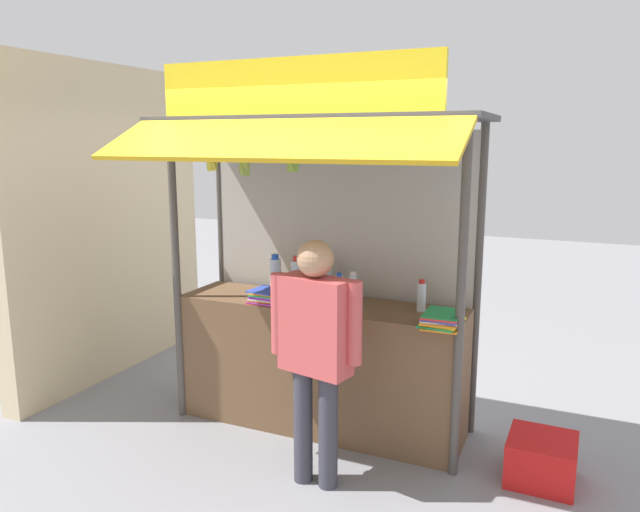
{
  "coord_description": "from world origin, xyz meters",
  "views": [
    {
      "loc": [
        1.72,
        -3.92,
        2.15
      ],
      "look_at": [
        0.0,
        0.0,
        1.33
      ],
      "focal_mm": 33.55,
      "sensor_mm": 36.0,
      "label": 1
    }
  ],
  "objects": [
    {
      "name": "stall_counter",
      "position": [
        0.0,
        0.0,
        0.49
      ],
      "size": [
        2.16,
        0.56,
        0.98
      ],
      "primitive_type": "cube",
      "color": "brown",
      "rests_on": "ground"
    },
    {
      "name": "banana_bunch_leftmost",
      "position": [
        -0.03,
        -0.38,
        2.01
      ],
      "size": [
        0.09,
        0.09,
        0.24
      ],
      "color": "#332D23"
    },
    {
      "name": "stall_structure",
      "position": [
        0.0,
        0.07,
        1.59
      ],
      "size": [
        2.36,
        1.37,
        2.67
      ],
      "color": "#4C4742",
      "rests_on": "ground"
    },
    {
      "name": "water_bottle_far_right",
      "position": [
        0.12,
        0.07,
        1.08
      ],
      "size": [
        0.06,
        0.06,
        0.22
      ],
      "color": "silver",
      "rests_on": "stall_counter"
    },
    {
      "name": "water_bottle_right",
      "position": [
        -0.42,
        0.1,
        1.12
      ],
      "size": [
        0.09,
        0.09,
        0.31
      ],
      "color": "silver",
      "rests_on": "stall_counter"
    },
    {
      "name": "banana_bunch_inner_right",
      "position": [
        -0.39,
        -0.38,
        1.98
      ],
      "size": [
        0.09,
        0.09,
        0.27
      ],
      "color": "#332D23"
    },
    {
      "name": "magazine_stack_mid_right",
      "position": [
        -0.37,
        -0.15,
        1.02
      ],
      "size": [
        0.24,
        0.26,
        0.09
      ],
      "color": "red",
      "rests_on": "stall_counter"
    },
    {
      "name": "neighbour_wall",
      "position": [
        -2.26,
        0.3,
        1.41
      ],
      "size": [
        0.2,
        2.4,
        2.82
      ],
      "primitive_type": "cube",
      "color": "beige",
      "rests_on": "ground"
    },
    {
      "name": "water_bottle_front_right",
      "position": [
        -0.02,
        0.16,
        1.12
      ],
      "size": [
        0.09,
        0.09,
        0.31
      ],
      "color": "silver",
      "rests_on": "stall_counter"
    },
    {
      "name": "water_bottle_mid_left",
      "position": [
        0.22,
        0.12,
        1.08
      ],
      "size": [
        0.06,
        0.06,
        0.23
      ],
      "color": "silver",
      "rests_on": "stall_counter"
    },
    {
      "name": "water_bottle_far_left",
      "position": [
        0.74,
        0.08,
        1.08
      ],
      "size": [
        0.06,
        0.06,
        0.23
      ],
      "color": "silver",
      "rests_on": "stall_counter"
    },
    {
      "name": "ground_plane",
      "position": [
        0.0,
        0.0,
        0.0
      ],
      "size": [
        20.0,
        20.0,
        0.0
      ],
      "primitive_type": "plane",
      "color": "gray"
    },
    {
      "name": "banana_bunch_rightmost",
      "position": [
        -0.66,
        -0.38,
        2.02
      ],
      "size": [
        0.1,
        0.1,
        0.25
      ],
      "color": "#332D23"
    },
    {
      "name": "vendor_person",
      "position": [
        0.29,
        -0.74,
        0.95
      ],
      "size": [
        0.6,
        0.28,
        1.58
      ],
      "rotation": [
        0.0,
        0.0,
        2.93
      ],
      "color": "#383842",
      "rests_on": "ground"
    },
    {
      "name": "magazine_stack_left",
      "position": [
        0.95,
        -0.21,
        1.02
      ],
      "size": [
        0.27,
        0.34,
        0.09
      ],
      "color": "orange",
      "rests_on": "stall_counter"
    },
    {
      "name": "plastic_crate",
      "position": [
        1.61,
        -0.13,
        0.15
      ],
      "size": [
        0.43,
        0.43,
        0.29
      ],
      "primitive_type": "cube",
      "rotation": [
        0.0,
        0.0,
        -0.02
      ],
      "color": "red",
      "rests_on": "ground"
    },
    {
      "name": "water_bottle_back_left",
      "position": [
        -0.25,
        0.13,
        1.12
      ],
      "size": [
        0.09,
        0.09,
        0.31
      ],
      "color": "silver",
      "rests_on": "stall_counter"
    }
  ]
}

